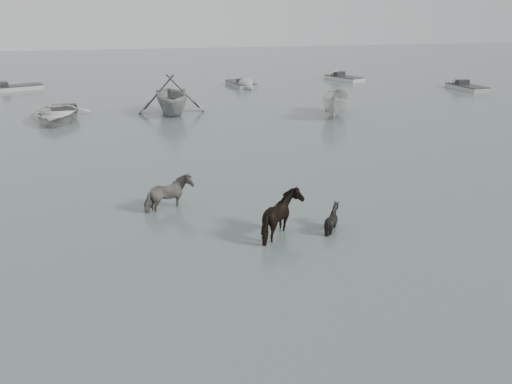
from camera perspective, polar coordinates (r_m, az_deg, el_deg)
The scene contains 11 objects.
ground at distance 16.94m, azimuth 1.56°, elevation -3.05°, with size 140.00×140.00×0.00m, color #53625E.
pony_pinto at distance 17.70m, azimuth -10.02°, elevation 0.28°, with size 0.79×1.74×1.47m, color black.
pony_dark at distance 15.41m, azimuth 3.17°, elevation -2.29°, with size 1.61×1.38×1.62m, color black.
pony_black at distance 16.14m, azimuth 8.73°, elevation -2.36°, with size 0.91×1.02×1.13m, color black.
rowboat_lead at distance 33.66m, azimuth -21.82°, elevation 8.53°, with size 3.79×5.31×1.10m, color silver.
rowboat_trail at distance 33.66m, azimuth -9.67°, elevation 11.14°, with size 4.51×5.23×2.75m, color #989A98.
boat_small at distance 33.09m, azimuth 9.15°, elevation 10.05°, with size 1.62×4.31×1.67m, color #B5B6B1.
skiff_port at distance 46.52m, azimuth 22.98°, elevation 11.18°, with size 5.07×1.60×0.75m, color #9FA29F, non-canonical shape.
skiff_outer at distance 47.32m, azimuth -25.92°, elevation 10.88°, with size 6.07×1.60×0.75m, color #BCBBB6, non-canonical shape.
skiff_mid at distance 44.87m, azimuth -1.74°, elevation 12.47°, with size 5.15×1.60×0.75m, color gray, non-canonical shape.
skiff_star at distance 49.12m, azimuth 10.04°, elevation 12.89°, with size 5.19×1.60×0.75m, color beige, non-canonical shape.
Camera 1 is at (-3.70, -15.05, 6.83)m, focal length 35.00 mm.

